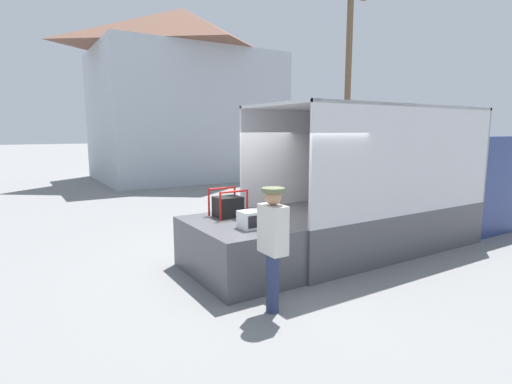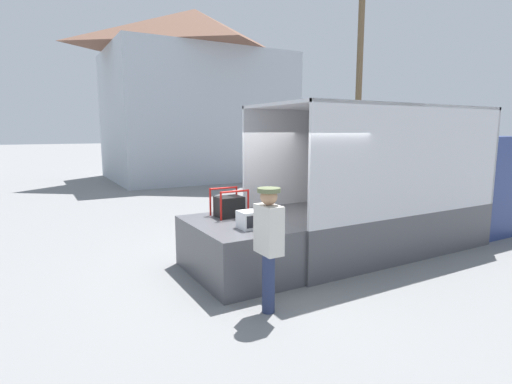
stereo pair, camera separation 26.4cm
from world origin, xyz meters
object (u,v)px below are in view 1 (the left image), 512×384
at_px(portable_generator, 229,206).
at_px(utility_pole, 348,83).
at_px(box_truck, 412,198).
at_px(worker_person, 273,237).
at_px(microwave, 253,219).

bearing_deg(portable_generator, utility_pole, 35.81).
bearing_deg(box_truck, worker_person, -162.73).
xyz_separation_m(microwave, utility_pole, (10.14, 8.27, 3.60)).
xyz_separation_m(portable_generator, utility_pole, (10.06, 7.26, 3.55)).
distance_m(microwave, utility_pole, 13.57).
relative_size(portable_generator, worker_person, 0.33).
height_order(box_truck, microwave, box_truck).
xyz_separation_m(box_truck, portable_generator, (-4.63, 0.54, 0.18)).
bearing_deg(worker_person, utility_pole, 41.75).
xyz_separation_m(microwave, portable_generator, (0.08, 1.01, 0.05)).
bearing_deg(utility_pole, worker_person, -138.25).
bearing_deg(box_truck, microwave, -174.28).
height_order(box_truck, portable_generator, box_truck).
distance_m(portable_generator, utility_pole, 12.90).
relative_size(portable_generator, utility_pole, 0.07).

